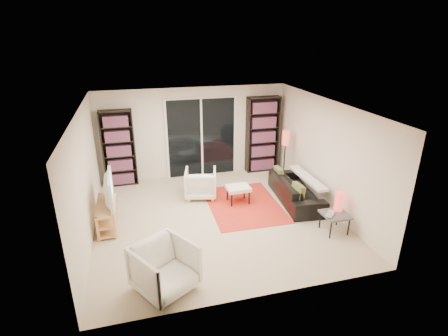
{
  "coord_description": "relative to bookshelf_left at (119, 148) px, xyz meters",
  "views": [
    {
      "loc": [
        -1.54,
        -6.41,
        3.76
      ],
      "look_at": [
        0.25,
        0.3,
        1.0
      ],
      "focal_mm": 28.0,
      "sensor_mm": 36.0,
      "label": 1
    }
  ],
  "objects": [
    {
      "name": "floor",
      "position": [
        1.95,
        -2.33,
        -0.98
      ],
      "size": [
        5.0,
        5.0,
        0.0
      ],
      "primitive_type": "plane",
      "color": "beige",
      "rests_on": "ground"
    },
    {
      "name": "wall_back",
      "position": [
        1.95,
        0.17,
        0.22
      ],
      "size": [
        5.0,
        0.02,
        2.4
      ],
      "primitive_type": "cube",
      "color": "beige",
      "rests_on": "ground"
    },
    {
      "name": "wall_front",
      "position": [
        1.95,
        -4.83,
        0.22
      ],
      "size": [
        5.0,
        0.02,
        2.4
      ],
      "primitive_type": "cube",
      "color": "beige",
      "rests_on": "ground"
    },
    {
      "name": "wall_left",
      "position": [
        -0.55,
        -2.33,
        0.22
      ],
      "size": [
        0.02,
        5.0,
        2.4
      ],
      "primitive_type": "cube",
      "color": "beige",
      "rests_on": "ground"
    },
    {
      "name": "wall_right",
      "position": [
        4.45,
        -2.33,
        0.22
      ],
      "size": [
        0.02,
        5.0,
        2.4
      ],
      "primitive_type": "cube",
      "color": "beige",
      "rests_on": "ground"
    },
    {
      "name": "ceiling",
      "position": [
        1.95,
        -2.33,
        1.42
      ],
      "size": [
        5.0,
        5.0,
        0.02
      ],
      "primitive_type": "cube",
      "color": "white",
      "rests_on": "wall_back"
    },
    {
      "name": "sliding_door",
      "position": [
        2.15,
        0.13,
        0.07
      ],
      "size": [
        1.92,
        0.08,
        2.16
      ],
      "color": "white",
      "rests_on": "ground"
    },
    {
      "name": "bookshelf_left",
      "position": [
        0.0,
        0.0,
        0.0
      ],
      "size": [
        0.8,
        0.3,
        1.95
      ],
      "color": "black",
      "rests_on": "ground"
    },
    {
      "name": "bookshelf_right",
      "position": [
        3.85,
        -0.0,
        0.07
      ],
      "size": [
        0.9,
        0.3,
        2.1
      ],
      "color": "black",
      "rests_on": "ground"
    },
    {
      "name": "tv_stand",
      "position": [
        -0.28,
        -2.1,
        -0.71
      ],
      "size": [
        0.37,
        1.14,
        0.5
      ],
      "color": "#E0AB70",
      "rests_on": "floor"
    },
    {
      "name": "tv",
      "position": [
        -0.26,
        -2.1,
        -0.16
      ],
      "size": [
        0.18,
        1.08,
        0.62
      ],
      "primitive_type": "imported",
      "rotation": [
        0.0,
        0.0,
        1.6
      ],
      "color": "black",
      "rests_on": "tv_stand"
    },
    {
      "name": "rug",
      "position": [
        2.7,
        -1.93,
        -0.97
      ],
      "size": [
        1.62,
        2.17,
        0.01
      ],
      "primitive_type": "cube",
      "rotation": [
        0.0,
        0.0,
        -0.02
      ],
      "color": "red",
      "rests_on": "floor"
    },
    {
      "name": "sofa",
      "position": [
        3.93,
        -2.05,
        -0.69
      ],
      "size": [
        0.94,
        2.01,
        0.57
      ],
      "primitive_type": "imported",
      "rotation": [
        0.0,
        0.0,
        1.48
      ],
      "color": "black",
      "rests_on": "floor"
    },
    {
      "name": "armchair_back",
      "position": [
        1.84,
        -1.23,
        -0.63
      ],
      "size": [
        0.88,
        0.9,
        0.68
      ],
      "primitive_type": "imported",
      "rotation": [
        0.0,
        0.0,
        2.91
      ],
      "color": "white",
      "rests_on": "floor"
    },
    {
      "name": "armchair_front",
      "position": [
        0.66,
        -4.29,
        -0.59
      ],
      "size": [
        1.15,
        1.16,
        0.77
      ],
      "primitive_type": "imported",
      "rotation": [
        0.0,
        0.0,
        0.55
      ],
      "color": "white",
      "rests_on": "floor"
    },
    {
      "name": "ottoman",
      "position": [
        2.61,
        -1.78,
        -0.63
      ],
      "size": [
        0.53,
        0.44,
        0.4
      ],
      "color": "white",
      "rests_on": "floor"
    },
    {
      "name": "side_table",
      "position": [
        4.08,
        -3.49,
        -0.62
      ],
      "size": [
        0.5,
        0.5,
        0.4
      ],
      "color": "#4B4B51",
      "rests_on": "floor"
    },
    {
      "name": "laptop",
      "position": [
        3.99,
        -3.53,
        -0.56
      ],
      "size": [
        0.38,
        0.38,
        0.03
      ],
      "primitive_type": "imported",
      "rotation": [
        0.0,
        0.0,
        0.78
      ],
      "color": "silver",
      "rests_on": "side_table"
    },
    {
      "name": "table_lamp",
      "position": [
        4.2,
        -3.37,
        -0.38
      ],
      "size": [
        0.17,
        0.17,
        0.39
      ],
      "primitive_type": "cylinder",
      "color": "#E94235",
      "rests_on": "side_table"
    },
    {
      "name": "floor_lamp",
      "position": [
        4.14,
        -0.88,
        0.07
      ],
      "size": [
        0.21,
        0.21,
        1.37
      ],
      "color": "black",
      "rests_on": "floor"
    }
  ]
}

